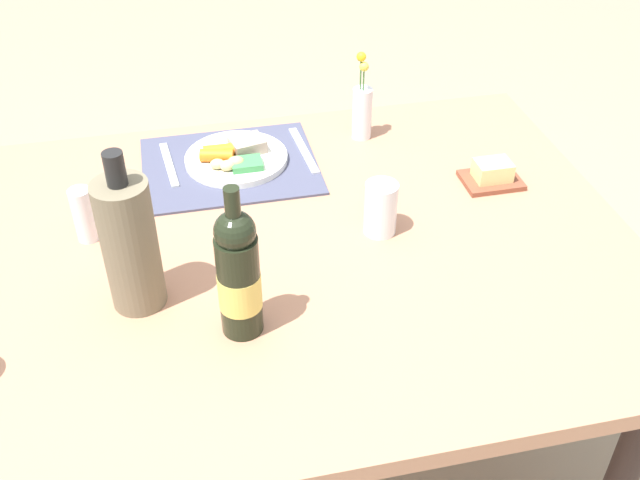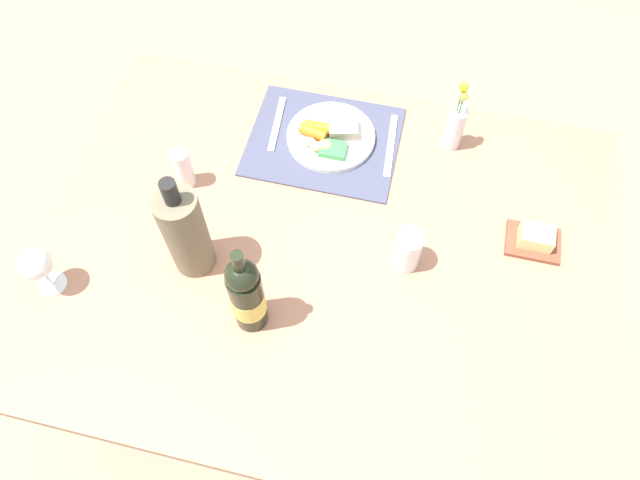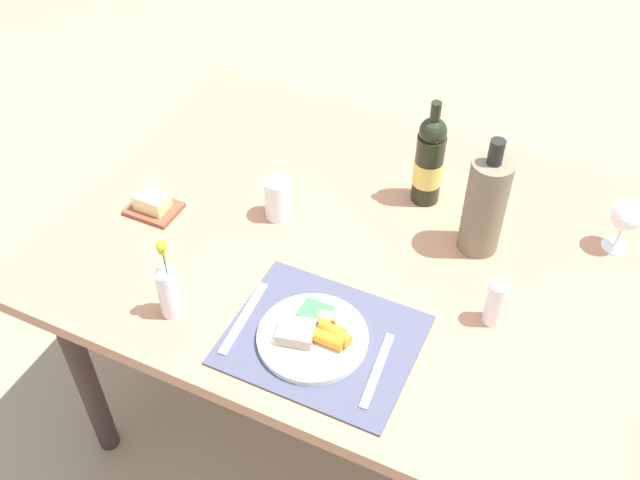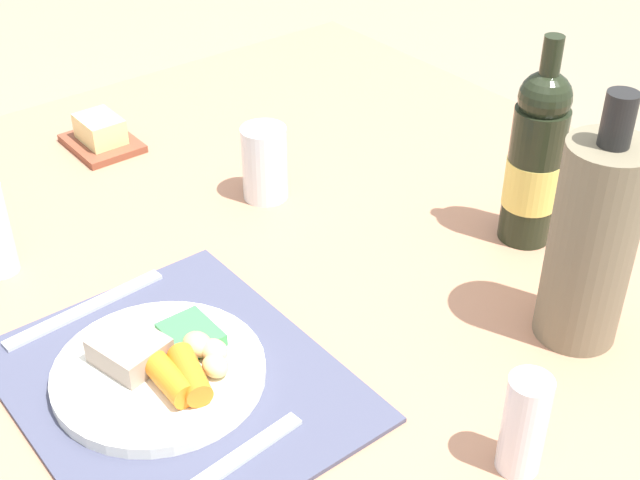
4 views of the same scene
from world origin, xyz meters
TOP-DOWN VIEW (x-y plane):
  - dining_table at (0.00, 0.00)m, footprint 1.42×1.08m
  - placemat at (0.08, -0.33)m, footprint 0.40×0.33m
  - dinner_plate at (0.06, -0.33)m, footprint 0.24×0.24m
  - fork at (-0.10, -0.35)m, footprint 0.03×0.22m
  - knife at (0.22, -0.35)m, footprint 0.04×0.20m
  - wine_bottle at (0.12, 0.21)m, footprint 0.07×0.07m
  - cooler_bottle at (0.30, 0.10)m, footprint 0.10×0.10m
  - butter_dish at (-0.49, -0.13)m, footprint 0.13×0.10m
  - salt_shaker at (0.39, -0.11)m, footprint 0.04×0.04m
  - water_tumbler at (-0.19, -0.01)m, footprint 0.07×0.07m

SIDE VIEW (x-z plane):
  - dining_table at x=0.00m, z-range 0.30..1.06m
  - placemat at x=0.08m, z-range 0.76..0.76m
  - fork at x=-0.10m, z-range 0.76..0.77m
  - knife at x=0.22m, z-range 0.76..0.77m
  - dinner_plate at x=0.06m, z-range 0.76..0.80m
  - butter_dish at x=-0.49m, z-range 0.75..0.81m
  - water_tumbler at x=-0.19m, z-range 0.75..0.86m
  - salt_shaker at x=0.39m, z-range 0.76..0.87m
  - wine_bottle at x=0.12m, z-range 0.73..1.03m
  - cooler_bottle at x=0.30m, z-range 0.73..1.05m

